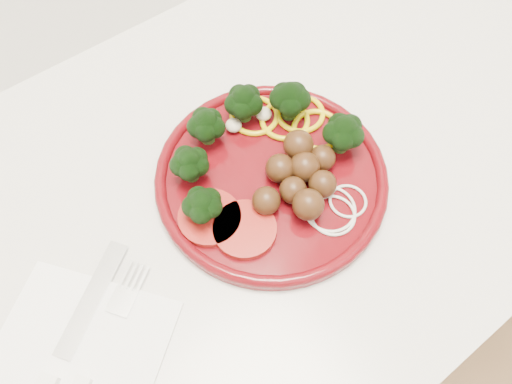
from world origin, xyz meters
TOP-DOWN VIEW (x-y plane):
  - counter at (0.00, 1.70)m, footprint 2.40×0.60m
  - plate at (-0.14, 1.69)m, footprint 0.27×0.27m
  - napkin at (-0.43, 1.63)m, footprint 0.23×0.23m
  - knife at (-0.45, 1.63)m, footprint 0.21×0.15m

SIDE VIEW (x-z plane):
  - counter at x=0.00m, z-range 0.00..0.90m
  - napkin at x=-0.43m, z-range 0.90..0.90m
  - knife at x=-0.45m, z-range 0.90..0.91m
  - plate at x=-0.14m, z-range 0.89..0.95m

